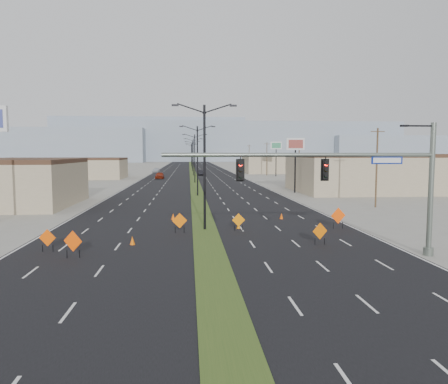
{
  "coord_description": "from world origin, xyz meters",
  "views": [
    {
      "loc": [
        -1.27,
        -22.94,
        6.23
      ],
      "look_at": [
        1.43,
        10.45,
        3.2
      ],
      "focal_mm": 35.0,
      "sensor_mm": 36.0,
      "label": 1
    }
  ],
  "objects": [
    {
      "name": "cone_1",
      "position": [
        2.77,
        12.25,
        0.27
      ],
      "size": [
        0.35,
        0.35,
        0.54
      ],
      "primitive_type": "cone",
      "rotation": [
        0.0,
        0.0,
        0.08
      ],
      "color": "orange",
      "rests_on": "ground"
    },
    {
      "name": "construction_sign_5",
      "position": [
        10.89,
        11.51,
        1.03
      ],
      "size": [
        1.29,
        0.32,
        1.75
      ],
      "rotation": [
        0.0,
        0.0,
        0.21
      ],
      "color": "#FF4A05",
      "rests_on": "ground"
    },
    {
      "name": "car_left",
      "position": [
        -8.17,
        81.66,
        0.8
      ],
      "size": [
        2.08,
        4.78,
        1.6
      ],
      "primitive_type": "imported",
      "rotation": [
        0.0,
        0.0,
        -0.04
      ],
      "color": "maroon",
      "rests_on": "ground"
    },
    {
      "name": "streetlight_0",
      "position": [
        0.0,
        12.0,
        5.42
      ],
      "size": [
        5.15,
        0.24,
        10.02
      ],
      "color": "black",
      "rests_on": "ground"
    },
    {
      "name": "cone_3",
      "position": [
        -2.75,
        17.37,
        0.31
      ],
      "size": [
        0.39,
        0.39,
        0.62
      ],
      "primitive_type": "cone",
      "rotation": [
        0.0,
        0.0,
        -0.04
      ],
      "color": "#FE5D05",
      "rests_on": "ground"
    },
    {
      "name": "car_mid",
      "position": [
        2.0,
        97.1,
        0.72
      ],
      "size": [
        1.54,
        4.36,
        1.43
      ],
      "primitive_type": "imported",
      "rotation": [
        0.0,
        0.0,
        -0.0
      ],
      "color": "black",
      "rests_on": "ground"
    },
    {
      "name": "streetlight_5",
      "position": [
        0.0,
        152.0,
        5.42
      ],
      "size": [
        5.15,
        0.24,
        10.02
      ],
      "color": "black",
      "rests_on": "ground"
    },
    {
      "name": "building_se_far",
      "position": [
        38.0,
        110.0,
        2.5
      ],
      "size": [
        44.0,
        16.0,
        5.0
      ],
      "primitive_type": "cube",
      "color": "tan",
      "rests_on": "ground"
    },
    {
      "name": "car_far",
      "position": [
        -11.5,
        114.94,
        0.7
      ],
      "size": [
        2.27,
        4.96,
        1.41
      ],
      "primitive_type": "imported",
      "rotation": [
        0.0,
        0.0,
        -0.06
      ],
      "color": "silver",
      "rests_on": "ground"
    },
    {
      "name": "construction_sign_1",
      "position": [
        -8.1,
        3.0,
        0.98
      ],
      "size": [
        1.17,
        0.49,
        1.66
      ],
      "rotation": [
        0.0,
        0.0,
        -0.38
      ],
      "color": "#F44B05",
      "rests_on": "ground"
    },
    {
      "name": "construction_sign_3",
      "position": [
        2.66,
        11.22,
        0.83
      ],
      "size": [
        1.06,
        0.17,
        1.42
      ],
      "rotation": [
        0.0,
        0.0,
        0.12
      ],
      "color": "orange",
      "rests_on": "ground"
    },
    {
      "name": "mesa_east",
      "position": [
        180.0,
        290.0,
        9.0
      ],
      "size": [
        160.0,
        50.0,
        18.0
      ],
      "primitive_type": "cube",
      "color": "#8997AB",
      "rests_on": "ground"
    },
    {
      "name": "streetlight_4",
      "position": [
        0.0,
        124.0,
        5.42
      ],
      "size": [
        5.15,
        0.24,
        10.02
      ],
      "color": "black",
      "rests_on": "ground"
    },
    {
      "name": "pole_sign_east_near",
      "position": [
        15.21,
        43.67,
        6.86
      ],
      "size": [
        2.79,
        0.72,
        8.49
      ],
      "rotation": [
        0.0,
        0.0,
        -0.13
      ],
      "color": "black",
      "rests_on": "ground"
    },
    {
      "name": "median_strip",
      "position": [
        0.0,
        100.0,
        0.0
      ],
      "size": [
        2.0,
        400.0,
        0.04
      ],
      "primitive_type": "cube",
      "color": "#334F1C",
      "rests_on": "ground"
    },
    {
      "name": "streetlight_1",
      "position": [
        0.0,
        40.0,
        5.42
      ],
      "size": [
        5.15,
        0.24,
        10.02
      ],
      "color": "black",
      "rests_on": "ground"
    },
    {
      "name": "building_se_near",
      "position": [
        34.0,
        45.0,
        2.75
      ],
      "size": [
        36.0,
        18.0,
        5.5
      ],
      "primitive_type": "cube",
      "color": "tan",
      "rests_on": "ground"
    },
    {
      "name": "cone_2",
      "position": [
        7.38,
        17.05,
        0.29
      ],
      "size": [
        0.44,
        0.44,
        0.57
      ],
      "primitive_type": "cone",
      "rotation": [
        0.0,
        0.0,
        -0.37
      ],
      "color": "#E65204",
      "rests_on": "ground"
    },
    {
      "name": "mesa_backdrop",
      "position": [
        -30.0,
        320.0,
        16.0
      ],
      "size": [
        140.0,
        50.0,
        32.0
      ],
      "primitive_type": "cube",
      "color": "#8997AB",
      "rests_on": "ground"
    },
    {
      "name": "construction_sign_4",
      "position": [
        7.55,
        5.55,
        0.88
      ],
      "size": [
        1.1,
        0.35,
        1.51
      ],
      "rotation": [
        0.0,
        0.0,
        0.28
      ],
      "color": "#D96004",
      "rests_on": "ground"
    },
    {
      "name": "construction_sign_0",
      "position": [
        -10.15,
        4.85,
        0.85
      ],
      "size": [
        1.08,
        0.22,
        1.45
      ],
      "rotation": [
        0.0,
        0.0,
        -0.16
      ],
      "color": "#E64E04",
      "rests_on": "ground"
    },
    {
      "name": "streetlight_2",
      "position": [
        0.0,
        68.0,
        5.42
      ],
      "size": [
        5.15,
        0.24,
        10.02
      ],
      "color": "black",
      "rests_on": "ground"
    },
    {
      "name": "road_surface",
      "position": [
        0.0,
        100.0,
        0.0
      ],
      "size": [
        25.0,
        400.0,
        0.02
      ],
      "primitive_type": "cube",
      "color": "black",
      "rests_on": "ground"
    },
    {
      "name": "signal_mast",
      "position": [
        8.56,
        2.0,
        4.79
      ],
      "size": [
        16.3,
        0.6,
        8.0
      ],
      "color": "slate",
      "rests_on": "ground"
    },
    {
      "name": "utility_pole_2",
      "position": [
        20.0,
        95.0,
        4.67
      ],
      "size": [
        1.6,
        0.2,
        9.0
      ],
      "color": "#4C3823",
      "rests_on": "ground"
    },
    {
      "name": "streetlight_6",
      "position": [
        0.0,
        180.0,
        5.42
      ],
      "size": [
        5.15,
        0.24,
        10.02
      ],
      "color": "black",
      "rests_on": "ground"
    },
    {
      "name": "utility_pole_3",
      "position": [
        20.0,
        130.0,
        4.67
      ],
      "size": [
        1.6,
        0.2,
        9.0
      ],
      "color": "#4C3823",
      "rests_on": "ground"
    },
    {
      "name": "streetlight_3",
      "position": [
        0.0,
        96.0,
        5.42
      ],
      "size": [
        5.15,
        0.24,
        10.02
      ],
      "color": "black",
      "rests_on": "ground"
    },
    {
      "name": "cone_0",
      "position": [
        -5.1,
        6.52,
        0.3
      ],
      "size": [
        0.46,
        0.46,
        0.6
      ],
      "primitive_type": "cone",
      "rotation": [
        0.0,
        0.0,
        -0.38
      ],
      "color": "#E25C04",
      "rests_on": "ground"
    },
    {
      "name": "utility_pole_0",
      "position": [
        20.0,
        25.0,
        4.67
      ],
      "size": [
        1.6,
        0.2,
        9.0
      ],
      "color": "#4C3823",
      "rests_on": "ground"
    },
    {
      "name": "ground",
      "position": [
        0.0,
        0.0,
        0.0
      ],
      "size": [
        600.0,
        600.0,
        0.0
      ],
      "primitive_type": "plane",
      "color": "gray",
      "rests_on": "ground"
    },
    {
      "name": "utility_pole_1",
      "position": [
        20.0,
        60.0,
        4.67
      ],
      "size": [
        1.6,
        0.2,
        9.0
      ],
      "color": "#4C3823",
      "rests_on": "ground"
    },
    {
      "name": "building_sw_far",
      "position": [
        -32.0,
        85.0,
        2.25
      ],
      "size": [
        30.0,
        14.0,
        4.5
      ],
      "primitive_type": "cube",
      "color": "tan",
      "rests_on": "ground"
    },
    {
      "name": "construction_sign_2",
      "position": [
        -2.0,
        10.6,
        0.92
      ],
      "size": [
        1.15,
        0.35,
        1.57
      ],
      "rotation": [
        0.0,
        0.0,
        0.26
      ],
      "color": "#EC6404",
      "rests_on": "ground"
    },
    {
      "name": "pole_sign_east_far",
      "position": [
        21.8,
        91.19,
        7.4
      ],
      "size": [
        2.97,
        1.05,
        9.1
      ],
      "rotation": [
        0.0,
        0.0,
        -0.24
      ],
      "color": "black",
      "rests_on": "ground"
    },
    {
      "name": "mesa_west",
      "position": [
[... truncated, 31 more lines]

